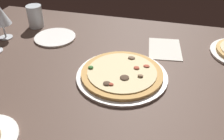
% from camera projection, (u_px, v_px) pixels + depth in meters
% --- Properties ---
extents(dining_table, '(1.50, 1.10, 0.04)m').
position_uv_depth(dining_table, '(102.00, 81.00, 0.91)').
color(dining_table, brown).
rests_on(dining_table, ground).
extents(pizza_main, '(0.33, 0.33, 0.03)m').
position_uv_depth(pizza_main, '(122.00, 74.00, 0.89)').
color(pizza_main, white).
rests_on(pizza_main, dining_table).
extents(wine_glass_near, '(0.08, 0.08, 0.16)m').
position_uv_depth(wine_glass_near, '(0.00, 15.00, 1.08)').
color(wine_glass_near, silver).
rests_on(wine_glass_near, dining_table).
extents(water_glass, '(0.07, 0.07, 0.11)m').
position_uv_depth(water_glass, '(35.00, 18.00, 1.22)').
color(water_glass, silver).
rests_on(water_glass, dining_table).
extents(side_plate, '(0.19, 0.19, 0.01)m').
position_uv_depth(side_plate, '(55.00, 37.00, 1.14)').
color(side_plate, white).
rests_on(side_plate, dining_table).
extents(paper_menu, '(0.16, 0.20, 0.00)m').
position_uv_depth(paper_menu, '(165.00, 49.00, 1.06)').
color(paper_menu, silver).
rests_on(paper_menu, dining_table).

